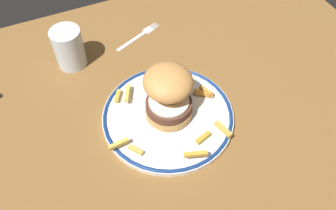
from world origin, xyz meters
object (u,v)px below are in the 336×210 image
object	(u,v)px
dinner_plate	(168,116)
fork	(139,36)
burger	(168,92)
water_glass	(70,50)

from	to	relation	value
dinner_plate	fork	bearing A→B (deg)	81.79
burger	fork	size ratio (longest dim) A/B	0.93
dinner_plate	burger	size ratio (longest dim) A/B	2.22
burger	water_glass	size ratio (longest dim) A/B	1.29
burger	water_glass	world-z (taller)	burger
dinner_plate	fork	xyz separation A→B (cm)	(3.97, 27.51, -0.66)
burger	fork	xyz separation A→B (cm)	(3.42, 26.25, -6.97)
burger	fork	bearing A→B (deg)	82.58
burger	water_glass	bearing A→B (deg)	122.38
burger	fork	world-z (taller)	burger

